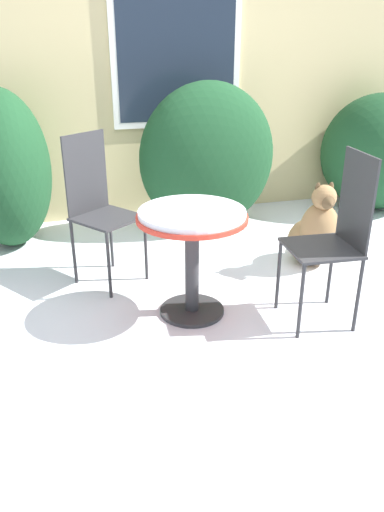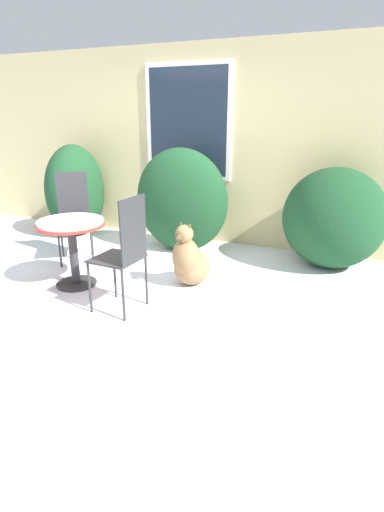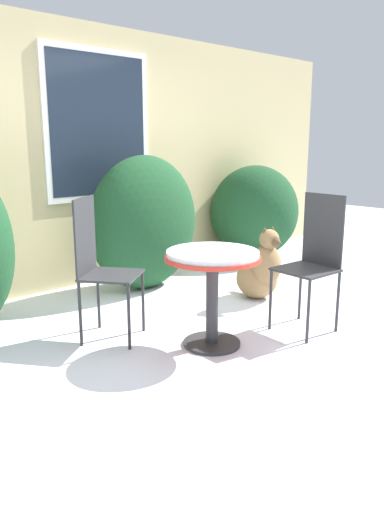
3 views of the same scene
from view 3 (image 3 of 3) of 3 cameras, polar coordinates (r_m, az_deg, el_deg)
name	(u,v)px [view 3 (image 3 of 3)]	position (r m, az deg, el deg)	size (l,w,h in m)	color
ground_plane	(244,336)	(4.00, 5.98, -9.12)	(16.00, 16.00, 0.00)	white
house_wall	(87,156)	(5.40, -11.87, 11.15)	(8.00, 0.10, 2.66)	#D1BC84
shrub_middle	(145,223)	(5.12, -5.42, 3.77)	(1.28, 0.66, 1.37)	#194223
shrub_right	(255,212)	(6.57, 7.16, 5.03)	(1.20, 1.09, 1.20)	#194223
patio_table	(212,272)	(3.65, 2.35, -1.82)	(0.70, 0.70, 0.73)	#2D2D30
patio_chair_near_table	(100,263)	(3.85, -10.45, -0.79)	(0.58, 0.58, 1.10)	#2D2D30
patio_chair_far_side	(313,257)	(4.10, 13.67, -0.10)	(0.44, 0.44, 1.10)	#2D2D30
dog	(261,272)	(4.86, 7.84, -1.82)	(0.45, 0.60, 0.72)	#937047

